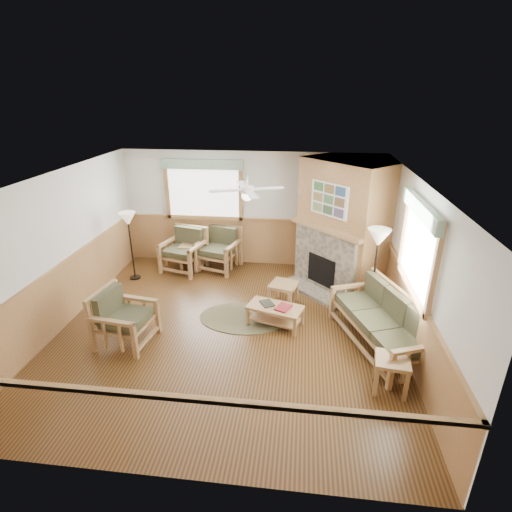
# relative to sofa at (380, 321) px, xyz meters

# --- Properties ---
(floor) EXTENTS (6.00, 6.00, 0.01)m
(floor) POSITION_rel_sofa_xyz_m (-2.55, 0.20, -0.48)
(floor) COLOR #4C2F15
(floor) RESTS_ON ground
(ceiling) EXTENTS (6.00, 6.00, 0.01)m
(ceiling) POSITION_rel_sofa_xyz_m (-2.55, 0.20, 2.23)
(ceiling) COLOR white
(ceiling) RESTS_ON floor
(wall_back) EXTENTS (6.00, 0.02, 2.70)m
(wall_back) POSITION_rel_sofa_xyz_m (-2.55, 3.20, 0.88)
(wall_back) COLOR silver
(wall_back) RESTS_ON floor
(wall_front) EXTENTS (6.00, 0.02, 2.70)m
(wall_front) POSITION_rel_sofa_xyz_m (-2.55, -2.80, 0.88)
(wall_front) COLOR silver
(wall_front) RESTS_ON floor
(wall_left) EXTENTS (0.02, 6.00, 2.70)m
(wall_left) POSITION_rel_sofa_xyz_m (-5.55, 0.20, 0.88)
(wall_left) COLOR silver
(wall_left) RESTS_ON floor
(wall_right) EXTENTS (0.02, 6.00, 2.70)m
(wall_right) POSITION_rel_sofa_xyz_m (0.45, 0.20, 0.88)
(wall_right) COLOR silver
(wall_right) RESTS_ON floor
(wainscot) EXTENTS (6.00, 6.00, 1.10)m
(wainscot) POSITION_rel_sofa_xyz_m (-2.55, 0.20, 0.08)
(wainscot) COLOR #9E6F40
(wainscot) RESTS_ON floor
(fireplace) EXTENTS (3.11, 3.11, 2.70)m
(fireplace) POSITION_rel_sofa_xyz_m (-0.50, 2.25, 0.88)
(fireplace) COLOR #9E6F40
(fireplace) RESTS_ON floor
(window_back) EXTENTS (1.90, 0.16, 1.50)m
(window_back) POSITION_rel_sofa_xyz_m (-3.65, 3.16, 2.06)
(window_back) COLOR white
(window_back) RESTS_ON wall_back
(window_right) EXTENTS (0.16, 1.90, 1.50)m
(window_right) POSITION_rel_sofa_xyz_m (0.41, -0.00, 2.06)
(window_right) COLOR white
(window_right) RESTS_ON wall_right
(ceiling_fan) EXTENTS (1.59, 1.59, 0.36)m
(ceiling_fan) POSITION_rel_sofa_xyz_m (-2.25, 0.50, 2.19)
(ceiling_fan) COLOR white
(ceiling_fan) RESTS_ON ceiling
(sofa) EXTENTS (2.22, 1.53, 0.94)m
(sofa) POSITION_rel_sofa_xyz_m (0.00, 0.00, 0.00)
(sofa) COLOR #A2794B
(sofa) RESTS_ON floor
(armchair_back_left) EXTENTS (1.08, 1.08, 0.98)m
(armchair_back_left) POSITION_rel_sofa_xyz_m (-4.06, 2.59, 0.02)
(armchair_back_left) COLOR #A2794B
(armchair_back_left) RESTS_ON floor
(armchair_back_right) EXTENTS (1.07, 1.07, 0.98)m
(armchair_back_right) POSITION_rel_sofa_xyz_m (-3.26, 2.75, 0.02)
(armchair_back_right) COLOR #A2794B
(armchair_back_right) RESTS_ON floor
(armchair_left) EXTENTS (0.95, 0.95, 0.94)m
(armchair_left) POSITION_rel_sofa_xyz_m (-4.20, -0.38, -0.00)
(armchair_left) COLOR #A2794B
(armchair_left) RESTS_ON floor
(coffee_table) EXTENTS (1.07, 0.75, 0.39)m
(coffee_table) POSITION_rel_sofa_xyz_m (-1.75, 0.43, -0.28)
(coffee_table) COLOR #A2794B
(coffee_table) RESTS_ON floor
(end_table_chairs) EXTENTS (0.54, 0.52, 0.59)m
(end_table_chairs) POSITION_rel_sofa_xyz_m (-3.90, 2.75, -0.18)
(end_table_chairs) COLOR #A2794B
(end_table_chairs) RESTS_ON floor
(end_table_sofa) EXTENTS (0.53, 0.51, 0.53)m
(end_table_sofa) POSITION_rel_sofa_xyz_m (0.00, -1.06, -0.21)
(end_table_sofa) COLOR #A2794B
(end_table_sofa) RESTS_ON floor
(footstool) EXTENTS (0.62, 0.62, 0.43)m
(footstool) POSITION_rel_sofa_xyz_m (-1.64, 1.25, -0.26)
(footstool) COLOR #A2794B
(footstool) RESTS_ON floor
(braided_rug) EXTENTS (1.77, 1.77, 0.01)m
(braided_rug) POSITION_rel_sofa_xyz_m (-2.35, 0.59, -0.47)
(braided_rug) COLOR brown
(braided_rug) RESTS_ON floor
(floor_lamp_left) EXTENTS (0.43, 0.43, 1.56)m
(floor_lamp_left) POSITION_rel_sofa_xyz_m (-5.05, 2.00, 0.31)
(floor_lamp_left) COLOR black
(floor_lamp_left) RESTS_ON floor
(floor_lamp_right) EXTENTS (0.46, 0.46, 1.76)m
(floor_lamp_right) POSITION_rel_sofa_xyz_m (0.00, 0.93, 0.41)
(floor_lamp_right) COLOR black
(floor_lamp_right) RESTS_ON floor
(book_red) EXTENTS (0.32, 0.36, 0.03)m
(book_red) POSITION_rel_sofa_xyz_m (-1.60, 0.38, -0.05)
(book_red) COLOR maroon
(book_red) RESTS_ON coffee_table
(book_dark) EXTENTS (0.31, 0.33, 0.03)m
(book_dark) POSITION_rel_sofa_xyz_m (-1.90, 0.50, -0.06)
(book_dark) COLOR black
(book_dark) RESTS_ON coffee_table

